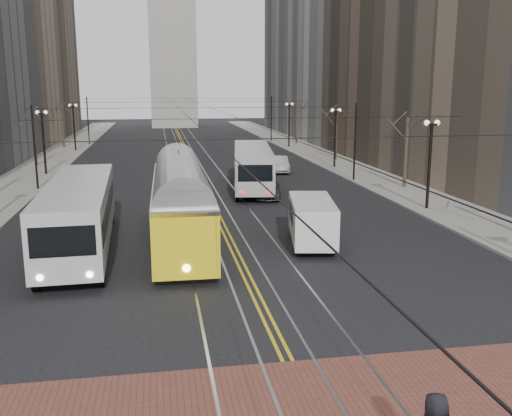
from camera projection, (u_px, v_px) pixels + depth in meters
name	position (u px, v px, depth m)	size (l,w,h in m)	color
ground	(281.00, 347.00, 17.76)	(260.00, 260.00, 0.00)	black
sidewalk_left	(46.00, 165.00, 58.61)	(5.00, 140.00, 0.15)	gray
sidewalk_right	(326.00, 159.00, 63.62)	(5.00, 140.00, 0.15)	gray
streetcar_rails	(192.00, 162.00, 61.13)	(4.80, 130.00, 0.02)	gray
centre_lines	(192.00, 162.00, 61.13)	(0.42, 130.00, 0.01)	gold
building_left_far	(15.00, 11.00, 92.22)	(16.00, 20.00, 40.00)	brown
building_right_mid	(420.00, 3.00, 62.80)	(16.00, 20.00, 34.00)	brown
building_right_far	(319.00, 17.00, 100.72)	(16.00, 20.00, 40.00)	slate
lamp_posts	(204.00, 153.00, 44.89)	(27.60, 57.20, 5.60)	black
street_trees	(198.00, 145.00, 51.15)	(31.68, 53.28, 5.60)	#382D23
trolley_wires	(198.00, 135.00, 50.55)	(25.96, 120.00, 6.60)	black
transit_bus	(80.00, 217.00, 27.91)	(2.83, 13.57, 3.39)	#BDBDBD
streetcar	(181.00, 209.00, 29.47)	(2.72, 14.63, 3.45)	yellow
rear_bus	(253.00, 168.00, 44.87)	(2.75, 12.65, 3.30)	#B8B8B8
cargo_van	(312.00, 223.00, 28.82)	(2.05, 5.33, 2.36)	white
sedan_grey	(267.00, 187.00, 41.54)	(1.86, 4.63, 1.58)	#3E4046
sedan_silver	(279.00, 164.00, 54.01)	(1.60, 4.59, 1.51)	#A4A5AB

